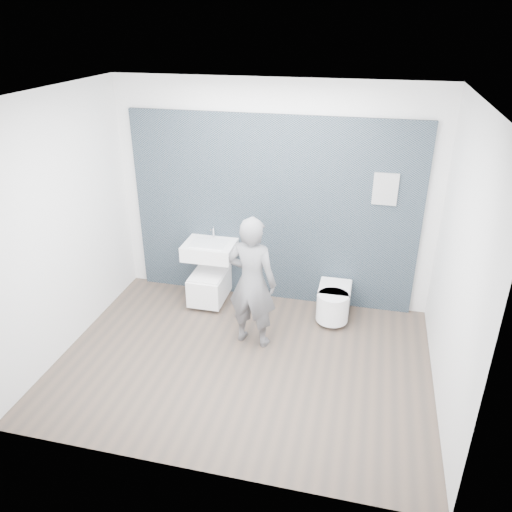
% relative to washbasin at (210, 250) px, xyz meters
% --- Properties ---
extents(ground, '(4.00, 4.00, 0.00)m').
position_rel_washbasin_xyz_m(ground, '(0.75, -1.20, -0.72)').
color(ground, brown).
rests_on(ground, ground).
extents(room_shell, '(4.00, 4.00, 4.00)m').
position_rel_washbasin_xyz_m(room_shell, '(0.75, -1.20, 1.01)').
color(room_shell, silver).
rests_on(room_shell, ground).
extents(tile_wall, '(3.60, 0.06, 2.40)m').
position_rel_washbasin_xyz_m(tile_wall, '(0.75, 0.27, -0.72)').
color(tile_wall, black).
rests_on(tile_wall, ground).
extents(washbasin, '(0.64, 0.48, 0.48)m').
position_rel_washbasin_xyz_m(washbasin, '(0.00, 0.00, 0.00)').
color(washbasin, white).
rests_on(washbasin, ground).
extents(toilet_square, '(0.43, 0.62, 0.76)m').
position_rel_washbasin_xyz_m(toilet_square, '(0.00, -0.06, -0.47)').
color(toilet_square, white).
rests_on(toilet_square, ground).
extents(toilet_rounded, '(0.39, 0.67, 0.36)m').
position_rel_washbasin_xyz_m(toilet_rounded, '(1.62, -0.10, -0.49)').
color(toilet_rounded, white).
rests_on(toilet_rounded, ground).
extents(info_placard, '(0.28, 0.03, 0.38)m').
position_rel_washbasin_xyz_m(info_placard, '(2.09, 0.23, -0.72)').
color(info_placard, silver).
rests_on(info_placard, ground).
extents(visitor, '(0.61, 0.45, 1.55)m').
position_rel_washbasin_xyz_m(visitor, '(0.75, -0.80, 0.05)').
color(visitor, '#5C5C60').
rests_on(visitor, ground).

